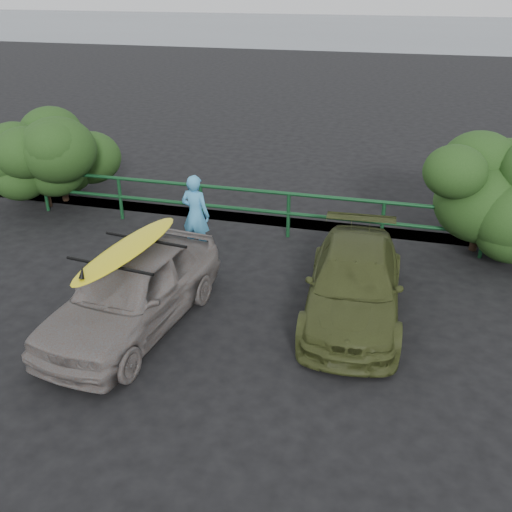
{
  "coord_description": "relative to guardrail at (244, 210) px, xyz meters",
  "views": [
    {
      "loc": [
        3.31,
        -6.25,
        5.15
      ],
      "look_at": [
        1.1,
        1.94,
        0.98
      ],
      "focal_mm": 40.0,
      "sensor_mm": 36.0,
      "label": 1
    }
  ],
  "objects": [
    {
      "name": "surfboard",
      "position": [
        -0.65,
        -4.13,
        0.88
      ],
      "size": [
        0.87,
        2.71,
        0.08
      ],
      "primitive_type": "ellipsoid",
      "rotation": [
        0.0,
        0.0,
        -0.12
      ],
      "color": "yellow",
      "rests_on": "roof_rack"
    },
    {
      "name": "ocean",
      "position": [
        0.0,
        55.0,
        -0.52
      ],
      "size": [
        200.0,
        200.0,
        0.0
      ],
      "primitive_type": "plane",
      "color": "slate",
      "rests_on": "ground"
    },
    {
      "name": "ground",
      "position": [
        0.0,
        -5.0,
        -0.52
      ],
      "size": [
        80.0,
        80.0,
        0.0
      ],
      "primitive_type": "plane",
      "color": "black"
    },
    {
      "name": "shrub_right",
      "position": [
        5.0,
        0.5,
        0.57
      ],
      "size": [
        3.2,
        2.4,
        2.17
      ],
      "primitive_type": null,
      "color": "#25471A",
      "rests_on": "ground"
    },
    {
      "name": "roof_rack",
      "position": [
        -0.65,
        -4.13,
        0.82
      ],
      "size": [
        1.61,
        1.22,
        0.05
      ],
      "primitive_type": null,
      "rotation": [
        0.0,
        0.0,
        -0.12
      ],
      "color": "black",
      "rests_on": "sedan"
    },
    {
      "name": "olive_vehicle",
      "position": [
        2.72,
        -2.8,
        0.03
      ],
      "size": [
        1.76,
        3.9,
        1.11
      ],
      "primitive_type": "imported",
      "rotation": [
        0.0,
        0.0,
        0.05
      ],
      "color": "#3D451E",
      "rests_on": "ground"
    },
    {
      "name": "sedan",
      "position": [
        -0.65,
        -4.13,
        0.14
      ],
      "size": [
        2.0,
        4.01,
        1.31
      ],
      "primitive_type": "imported",
      "rotation": [
        0.0,
        0.0,
        -0.12
      ],
      "color": "slate",
      "rests_on": "ground"
    },
    {
      "name": "man",
      "position": [
        -0.65,
        -1.25,
        0.31
      ],
      "size": [
        0.66,
        0.49,
        1.67
      ],
      "primitive_type": "imported",
      "rotation": [
        0.0,
        0.0,
        2.99
      ],
      "color": "#47A0D5",
      "rests_on": "ground"
    },
    {
      "name": "guardrail",
      "position": [
        0.0,
        0.0,
        0.0
      ],
      "size": [
        14.0,
        0.08,
        1.04
      ],
      "primitive_type": null,
      "color": "#134421",
      "rests_on": "ground"
    },
    {
      "name": "shrub_left",
      "position": [
        -4.8,
        0.4,
        0.52
      ],
      "size": [
        3.2,
        2.4,
        2.08
      ],
      "primitive_type": null,
      "color": "#25471A",
      "rests_on": "ground"
    }
  ]
}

